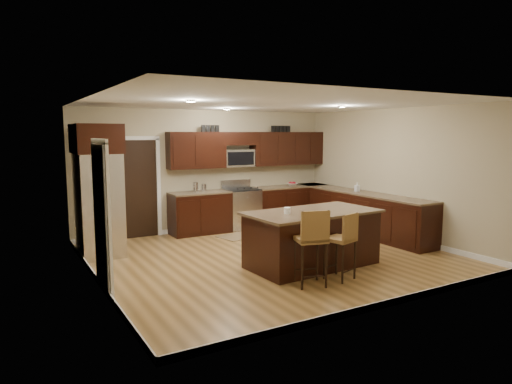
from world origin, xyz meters
TOP-DOWN VIEW (x-y plane):
  - floor at (0.00, 0.00)m, footprint 6.00×6.00m
  - ceiling at (0.00, 0.00)m, footprint 6.00×6.00m
  - wall_back at (0.00, 2.75)m, footprint 6.00×0.00m
  - wall_left at (-3.00, 0.00)m, footprint 0.00×5.50m
  - wall_right at (3.00, 0.00)m, footprint 0.00×5.50m
  - base_cabinets at (1.90, 1.45)m, footprint 4.02×3.96m
  - upper_cabinets at (1.04, 2.58)m, footprint 4.00×0.33m
  - range at (0.68, 2.45)m, footprint 0.76×0.64m
  - microwave at (0.68, 2.60)m, footprint 0.76×0.31m
  - doorway at (-1.65, 2.73)m, footprint 0.85×0.03m
  - pantry_door at (-2.98, -0.30)m, footprint 0.03×0.80m
  - letter_decor at (0.90, 2.58)m, footprint 2.20×0.03m
  - island at (0.29, -0.78)m, footprint 2.26×1.27m
  - stool_left at (-0.35, -1.62)m, footprint 0.52×0.52m
  - stool_mid at (0.24, -1.62)m, footprint 0.47×0.47m
  - refrigerator at (-2.62, 1.67)m, footprint 0.79×0.98m
  - floor_mat at (0.28, 1.75)m, footprint 1.03×0.80m
  - fruit_bowl at (2.10, 2.45)m, footprint 0.31×0.31m
  - soap_bottle at (2.70, 0.81)m, footprint 0.10×0.10m
  - canister_tall at (-0.44, 2.45)m, footprint 0.12×0.12m
  - canister_short at (-0.25, 2.45)m, footprint 0.11×0.11m
  - island_jar at (-0.21, -0.78)m, footprint 0.10×0.10m

SIDE VIEW (x-z plane):
  - floor at x=0.00m, z-range 0.00..0.00m
  - floor_mat at x=0.28m, z-range 0.00..0.01m
  - island at x=0.29m, z-range -0.03..0.89m
  - base_cabinets at x=1.90m, z-range 0.00..0.92m
  - range at x=0.68m, z-range -0.08..1.03m
  - stool_mid at x=0.24m, z-range 0.13..1.14m
  - stool_left at x=-0.35m, z-range 0.14..1.26m
  - fruit_bowl at x=2.10m, z-range 0.92..0.98m
  - island_jar at x=-0.21m, z-range 0.92..1.02m
  - canister_short at x=-0.25m, z-range 0.92..1.09m
  - soap_bottle at x=2.70m, z-range 0.92..1.11m
  - pantry_door at x=-2.98m, z-range 0.00..2.04m
  - canister_tall at x=-0.44m, z-range 0.92..1.14m
  - doorway at x=-1.65m, z-range 0.00..2.06m
  - refrigerator at x=-2.62m, z-range 0.03..2.38m
  - wall_back at x=0.00m, z-range -1.65..4.35m
  - wall_left at x=-3.00m, z-range -1.40..4.10m
  - wall_right at x=3.00m, z-range -1.40..4.10m
  - microwave at x=0.68m, z-range 1.42..1.82m
  - upper_cabinets at x=1.04m, z-range 1.44..2.24m
  - letter_decor at x=0.90m, z-range 2.22..2.37m
  - ceiling at x=0.00m, z-range 2.70..2.70m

